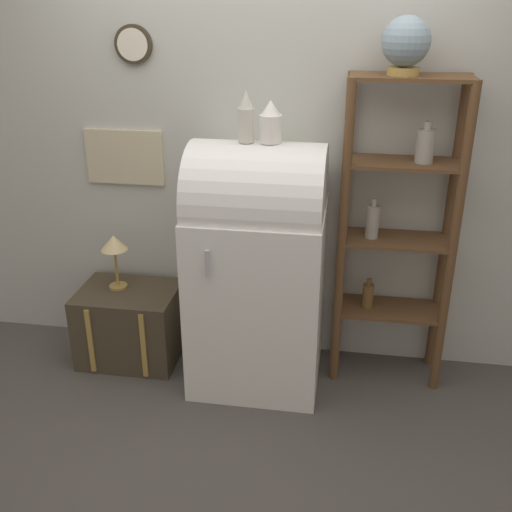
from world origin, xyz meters
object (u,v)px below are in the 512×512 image
at_px(refrigerator, 258,264).
at_px(vase_left, 246,118).
at_px(suitcase_trunk, 130,324).
at_px(desk_lamp, 114,247).
at_px(globe, 406,43).
at_px(vase_center, 271,123).

xyz_separation_m(refrigerator, vase_left, (-0.06, -0.01, 0.81)).
xyz_separation_m(suitcase_trunk, desk_lamp, (-0.07, 0.04, 0.50)).
bearing_deg(globe, desk_lamp, -178.72).
distance_m(vase_center, desk_lamp, 1.23).
distance_m(refrigerator, desk_lamp, 0.89).
bearing_deg(desk_lamp, vase_center, -5.86).
bearing_deg(suitcase_trunk, globe, 2.72).
bearing_deg(refrigerator, globe, 11.01).
height_order(suitcase_trunk, desk_lamp, desk_lamp).
bearing_deg(vase_center, desk_lamp, 174.14).
distance_m(globe, vase_left, 0.85).
bearing_deg(desk_lamp, suitcase_trunk, -28.00).
distance_m(suitcase_trunk, desk_lamp, 0.51).
distance_m(suitcase_trunk, vase_left, 1.51).
height_order(refrigerator, suitcase_trunk, refrigerator).
bearing_deg(suitcase_trunk, desk_lamp, 152.00).
bearing_deg(vase_left, refrigerator, 7.37).
relative_size(suitcase_trunk, vase_center, 2.79).
height_order(suitcase_trunk, globe, globe).
xyz_separation_m(suitcase_trunk, vase_left, (0.75, -0.07, 1.31)).
relative_size(refrigerator, suitcase_trunk, 2.39).
xyz_separation_m(refrigerator, desk_lamp, (-0.88, 0.10, 0.00)).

